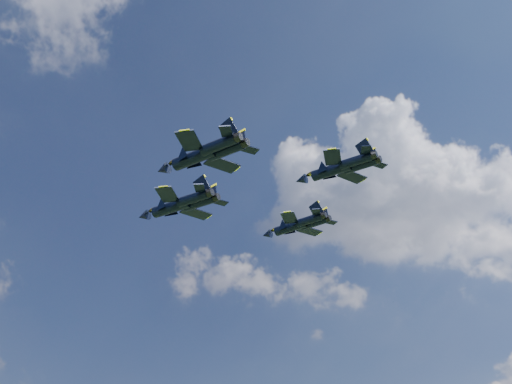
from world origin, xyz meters
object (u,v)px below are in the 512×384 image
at_px(jet_lead, 169,208).
at_px(jet_slot, 329,171).
at_px(jet_left, 192,158).
at_px(jet_right, 289,228).

relative_size(jet_lead, jet_slot, 1.19).
height_order(jet_left, jet_right, jet_right).
bearing_deg(jet_left, jet_lead, 50.18).
xyz_separation_m(jet_lead, jet_right, (20.52, -8.81, -1.34)).
height_order(jet_lead, jet_right, jet_lead).
distance_m(jet_lead, jet_left, 22.10).
height_order(jet_lead, jet_slot, jet_lead).
bearing_deg(jet_right, jet_slot, -129.09).
relative_size(jet_left, jet_right, 1.13).
distance_m(jet_left, jet_right, 30.75).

